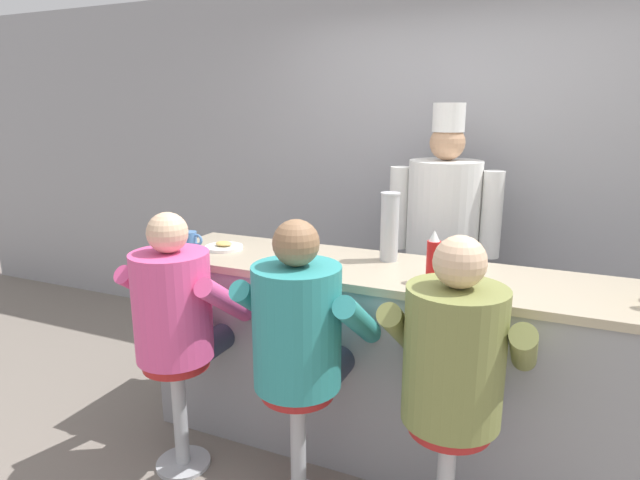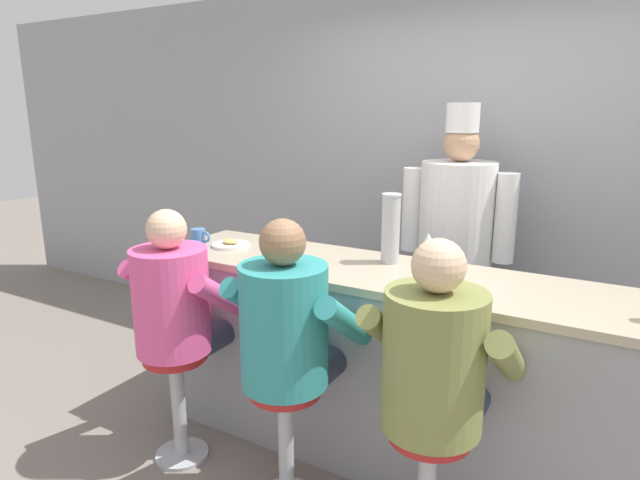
% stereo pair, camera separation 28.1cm
% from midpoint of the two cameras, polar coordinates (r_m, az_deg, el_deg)
% --- Properties ---
extents(wall_back, '(10.00, 0.06, 2.70)m').
position_cam_midpoint_polar(wall_back, '(3.87, 18.58, 6.11)').
color(wall_back, '#99999E').
rests_on(wall_back, ground_plane).
extents(diner_counter, '(2.84, 0.64, 1.03)m').
position_cam_midpoint_polar(diner_counter, '(2.89, 11.86, -13.35)').
color(diner_counter, gray).
rests_on(diner_counter, ground_plane).
extents(ketchup_bottle_red, '(0.06, 0.06, 0.25)m').
position_cam_midpoint_polar(ketchup_bottle_red, '(2.51, 14.56, -2.27)').
color(ketchup_bottle_red, red).
rests_on(ketchup_bottle_red, diner_counter).
extents(hot_sauce_bottle_orange, '(0.03, 0.03, 0.15)m').
position_cam_midpoint_polar(hot_sauce_bottle_orange, '(2.59, 16.61, -2.87)').
color(hot_sauce_bottle_orange, orange).
rests_on(hot_sauce_bottle_orange, diner_counter).
extents(breakfast_plate, '(0.22, 0.22, 0.04)m').
position_cam_midpoint_polar(breakfast_plate, '(3.18, -7.03, -0.49)').
color(breakfast_plate, white).
rests_on(breakfast_plate, diner_counter).
extents(cereal_bowl, '(0.16, 0.16, 0.05)m').
position_cam_midpoint_polar(cereal_bowl, '(3.09, -11.48, -0.85)').
color(cereal_bowl, '#4C7FB7').
rests_on(cereal_bowl, diner_counter).
extents(coffee_mug_blue, '(0.13, 0.09, 0.10)m').
position_cam_midpoint_polar(coffee_mug_blue, '(3.24, -10.39, 0.32)').
color(coffee_mug_blue, '#4C7AB2').
rests_on(coffee_mug_blue, diner_counter).
extents(cup_stack_steel, '(0.10, 0.10, 0.37)m').
position_cam_midpoint_polar(cup_stack_steel, '(2.83, 10.38, 1.20)').
color(cup_stack_steel, '#B7BABF').
rests_on(cup_stack_steel, diner_counter).
extents(diner_seated_pink, '(0.58, 0.57, 1.35)m').
position_cam_midpoint_polar(diner_seated_pink, '(2.79, -12.27, -7.10)').
color(diner_seated_pink, '#B2B5BA').
rests_on(diner_seated_pink, ground_plane).
extents(diner_seated_teal, '(0.59, 0.59, 1.37)m').
position_cam_midpoint_polar(diner_seated_teal, '(2.41, -0.02, -9.91)').
color(diner_seated_teal, '#B2B5BA').
rests_on(diner_seated_teal, ground_plane).
extents(diner_seated_olive, '(0.59, 0.58, 1.37)m').
position_cam_midpoint_polar(diner_seated_olive, '(2.19, 15.96, -13.14)').
color(diner_seated_olive, '#B2B5BA').
rests_on(diner_seated_olive, ground_plane).
extents(cook_in_whites_near, '(0.73, 0.47, 1.86)m').
position_cam_midpoint_polar(cook_in_whites_near, '(3.55, 16.46, 0.22)').
color(cook_in_whites_near, '#232328').
rests_on(cook_in_whites_near, ground_plane).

